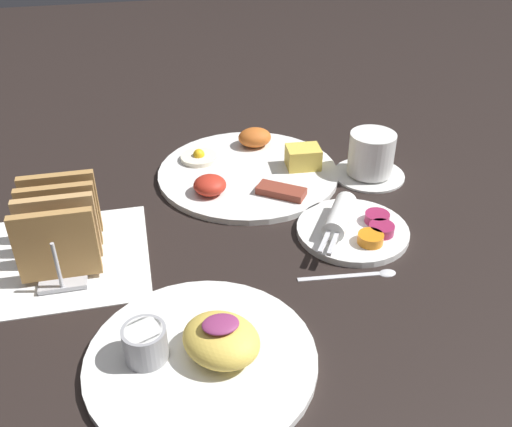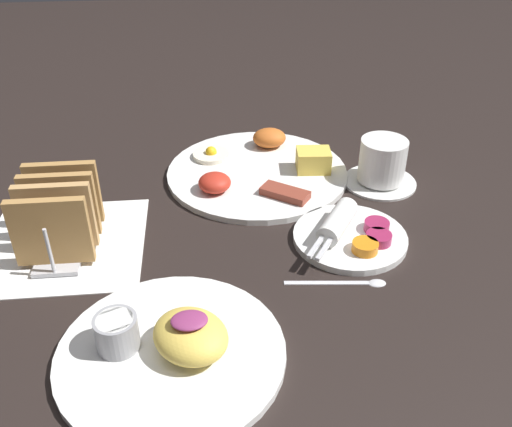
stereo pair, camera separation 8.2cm
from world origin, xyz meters
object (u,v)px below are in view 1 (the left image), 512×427
plate_breakfast (249,169)px  plate_condiments (353,227)px  toast_rack (60,228)px  coffee_cup (371,157)px  plate_foreground (201,352)px

plate_breakfast → plate_condiments: 0.23m
toast_rack → coffee_cup: bearing=14.5°
plate_foreground → coffee_cup: bearing=46.2°
plate_condiments → coffee_cup: 0.18m
plate_breakfast → plate_condiments: size_ratio=1.88×
plate_foreground → plate_condiments: bearing=38.1°
plate_foreground → toast_rack: size_ratio=1.72×
coffee_cup → toast_rack: bearing=-165.5°
plate_breakfast → toast_rack: bearing=-149.2°
plate_condiments → plate_foreground: 0.31m
plate_foreground → toast_rack: toast_rack is taller
plate_breakfast → plate_foreground: plate_foreground is taller
plate_breakfast → coffee_cup: 0.20m
plate_breakfast → toast_rack: toast_rack is taller
plate_foreground → toast_rack: 0.27m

